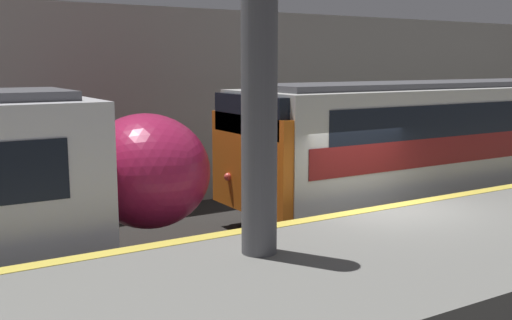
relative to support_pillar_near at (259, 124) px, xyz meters
The scene contains 5 objects.
ground_plane 4.93m from the support_pillar_near, 19.14° to the left, with size 120.00×120.00×0.00m, color #282623.
platform 4.52m from the support_pillar_near, 13.02° to the right, with size 40.00×4.26×1.08m.
station_rear_barrier 8.63m from the support_pillar_near, 64.71° to the left, with size 50.00×0.15×5.37m.
support_pillar_near is the anchor object (origin of this frame).
train_boxy 11.03m from the support_pillar_near, 19.39° to the left, with size 17.04×3.11×3.41m.
Camera 1 is at (-8.23, -8.68, 3.89)m, focal length 42.00 mm.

